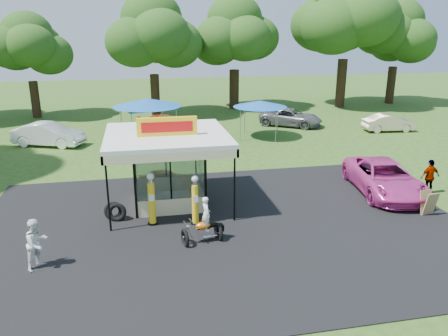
{
  "coord_description": "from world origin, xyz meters",
  "views": [
    {
      "loc": [
        -3.22,
        -14.13,
        7.8
      ],
      "look_at": [
        0.42,
        4.0,
        1.9
      ],
      "focal_mm": 35.0,
      "sensor_mm": 36.0,
      "label": 1
    }
  ],
  "objects_px": {
    "pink_sedan": "(384,178)",
    "bg_car_a": "(49,134)",
    "kiosk_car": "(166,179)",
    "spectator_west": "(37,244)",
    "a_frame_sign": "(428,203)",
    "spectator_east_b": "(430,177)",
    "tent_west": "(147,103)",
    "gas_pump_right": "(195,201)",
    "bg_car_e": "(389,123)",
    "gas_station_kiosk": "(168,167)",
    "motorcycle": "(205,224)",
    "bg_car_d": "(291,117)",
    "gas_pump_left": "(152,200)",
    "tent_east": "(260,104)",
    "bg_car_b": "(166,122)"
  },
  "relations": [
    {
      "from": "pink_sedan",
      "to": "bg_car_a",
      "type": "xyz_separation_m",
      "value": [
        -17.92,
        12.99,
        0.01
      ]
    },
    {
      "from": "kiosk_car",
      "to": "spectator_west",
      "type": "bearing_deg",
      "value": 146.0
    },
    {
      "from": "a_frame_sign",
      "to": "spectator_east_b",
      "type": "bearing_deg",
      "value": 45.71
    },
    {
      "from": "tent_west",
      "to": "kiosk_car",
      "type": "bearing_deg",
      "value": -86.69
    },
    {
      "from": "kiosk_car",
      "to": "tent_west",
      "type": "bearing_deg",
      "value": 3.31
    },
    {
      "from": "gas_pump_right",
      "to": "a_frame_sign",
      "type": "xyz_separation_m",
      "value": [
        10.1,
        -1.04,
        -0.49
      ]
    },
    {
      "from": "pink_sedan",
      "to": "bg_car_e",
      "type": "distance_m",
      "value": 14.73
    },
    {
      "from": "gas_station_kiosk",
      "to": "bg_car_e",
      "type": "xyz_separation_m",
      "value": [
        18.37,
        11.77,
        -1.11
      ]
    },
    {
      "from": "kiosk_car",
      "to": "motorcycle",
      "type": "bearing_deg",
      "value": -170.81
    },
    {
      "from": "bg_car_a",
      "to": "tent_west",
      "type": "bearing_deg",
      "value": -78.13
    },
    {
      "from": "a_frame_sign",
      "to": "bg_car_d",
      "type": "bearing_deg",
      "value": 80.53
    },
    {
      "from": "pink_sedan",
      "to": "tent_west",
      "type": "xyz_separation_m",
      "value": [
        -11.06,
        11.86,
        2.18
      ]
    },
    {
      "from": "gas_station_kiosk",
      "to": "gas_pump_left",
      "type": "bearing_deg",
      "value": -111.18
    },
    {
      "from": "gas_pump_right",
      "to": "bg_car_a",
      "type": "height_order",
      "value": "gas_pump_right"
    },
    {
      "from": "kiosk_car",
      "to": "tent_east",
      "type": "distance_m",
      "value": 12.46
    },
    {
      "from": "spectator_east_b",
      "to": "bg_car_d",
      "type": "bearing_deg",
      "value": -88.6
    },
    {
      "from": "motorcycle",
      "to": "tent_east",
      "type": "height_order",
      "value": "tent_east"
    },
    {
      "from": "bg_car_b",
      "to": "kiosk_car",
      "type": "bearing_deg",
      "value": 159.27
    },
    {
      "from": "gas_pump_left",
      "to": "motorcycle",
      "type": "bearing_deg",
      "value": -45.89
    },
    {
      "from": "pink_sedan",
      "to": "tent_west",
      "type": "relative_size",
      "value": 1.22
    },
    {
      "from": "bg_car_e",
      "to": "tent_east",
      "type": "xyz_separation_m",
      "value": [
        -10.68,
        0.01,
        1.85
      ]
    },
    {
      "from": "bg_car_e",
      "to": "tent_east",
      "type": "bearing_deg",
      "value": 94.49
    },
    {
      "from": "kiosk_car",
      "to": "bg_car_a",
      "type": "bearing_deg",
      "value": 36.17
    },
    {
      "from": "a_frame_sign",
      "to": "tent_east",
      "type": "height_order",
      "value": "tent_east"
    },
    {
      "from": "spectator_east_b",
      "to": "tent_west",
      "type": "bearing_deg",
      "value": -46.31
    },
    {
      "from": "bg_car_a",
      "to": "bg_car_b",
      "type": "xyz_separation_m",
      "value": [
        8.37,
        3.35,
        -0.17
      ]
    },
    {
      "from": "bg_car_a",
      "to": "tent_west",
      "type": "relative_size",
      "value": 1.04
    },
    {
      "from": "kiosk_car",
      "to": "bg_car_d",
      "type": "xyz_separation_m",
      "value": [
        11.39,
        13.03,
        0.24
      ]
    },
    {
      "from": "a_frame_sign",
      "to": "motorcycle",
      "type": "bearing_deg",
      "value": 175.13
    },
    {
      "from": "gas_station_kiosk",
      "to": "spectator_east_b",
      "type": "xyz_separation_m",
      "value": [
        12.7,
        -1.23,
        -0.91
      ]
    },
    {
      "from": "bg_car_a",
      "to": "tent_east",
      "type": "height_order",
      "value": "tent_east"
    },
    {
      "from": "motorcycle",
      "to": "bg_car_a",
      "type": "xyz_separation_m",
      "value": [
        -8.41,
        16.47,
        0.06
      ]
    },
    {
      "from": "spectator_west",
      "to": "bg_car_a",
      "type": "distance_m",
      "value": 17.41
    },
    {
      "from": "gas_pump_right",
      "to": "pink_sedan",
      "type": "bearing_deg",
      "value": 10.81
    },
    {
      "from": "pink_sedan",
      "to": "tent_east",
      "type": "xyz_separation_m",
      "value": [
        -2.85,
        12.49,
        1.72
      ]
    },
    {
      "from": "tent_west",
      "to": "a_frame_sign",
      "type": "bearing_deg",
      "value": -52.03
    },
    {
      "from": "spectator_east_b",
      "to": "bg_car_e",
      "type": "xyz_separation_m",
      "value": [
        5.67,
        13.0,
        -0.2
      ]
    },
    {
      "from": "a_frame_sign",
      "to": "pink_sedan",
      "type": "distance_m",
      "value": 2.93
    },
    {
      "from": "gas_station_kiosk",
      "to": "bg_car_d",
      "type": "relative_size",
      "value": 1.04
    },
    {
      "from": "gas_station_kiosk",
      "to": "gas_pump_right",
      "type": "distance_m",
      "value": 2.8
    },
    {
      "from": "spectator_east_b",
      "to": "bg_car_d",
      "type": "height_order",
      "value": "spectator_east_b"
    },
    {
      "from": "gas_pump_right",
      "to": "a_frame_sign",
      "type": "height_order",
      "value": "gas_pump_right"
    },
    {
      "from": "motorcycle",
      "to": "pink_sedan",
      "type": "distance_m",
      "value": 10.13
    },
    {
      "from": "gas_pump_right",
      "to": "spectator_east_b",
      "type": "distance_m",
      "value": 11.88
    },
    {
      "from": "kiosk_car",
      "to": "spectator_east_b",
      "type": "height_order",
      "value": "spectator_east_b"
    },
    {
      "from": "bg_car_b",
      "to": "bg_car_e",
      "type": "height_order",
      "value": "bg_car_e"
    },
    {
      "from": "bg_car_a",
      "to": "motorcycle",
      "type": "bearing_deg",
      "value": -131.71
    },
    {
      "from": "gas_station_kiosk",
      "to": "spectator_west",
      "type": "distance_m",
      "value": 6.94
    },
    {
      "from": "a_frame_sign",
      "to": "bg_car_b",
      "type": "height_order",
      "value": "bg_car_b"
    },
    {
      "from": "bg_car_a",
      "to": "bg_car_d",
      "type": "bearing_deg",
      "value": -59.84
    }
  ]
}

